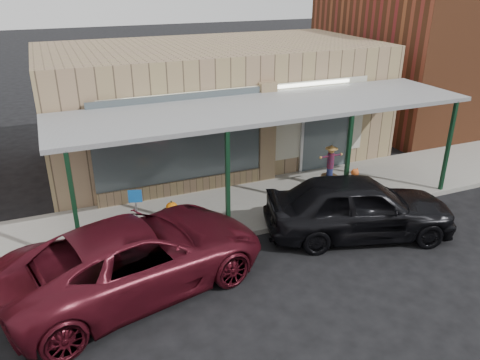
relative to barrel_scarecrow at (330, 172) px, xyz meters
name	(u,v)px	position (x,y,z in m)	size (l,w,h in m)	color
ground	(330,266)	(-2.32, -3.74, -0.63)	(120.00, 120.00, 0.00)	black
sidewalk	(266,202)	(-2.32, -0.14, -0.55)	(40.00, 3.20, 0.15)	gray
storefront	(214,103)	(-2.32, 4.43, 1.47)	(12.00, 6.25, 4.20)	#93755A
awning	(269,109)	(-2.32, -0.18, 2.38)	(12.00, 3.00, 3.04)	slate
block_buildings_near	(252,49)	(-0.32, 5.46, 3.14)	(61.00, 8.00, 8.00)	brown
barrel_scarecrow	(330,172)	(0.00, 0.00, 0.00)	(0.84, 0.68, 1.41)	brown
barrel_pumpkin	(172,216)	(-5.34, -0.51, -0.22)	(0.62, 0.62, 0.71)	brown
handicap_sign	(137,211)	(-6.42, -1.34, 0.54)	(0.32, 0.11, 1.58)	gray
parked_sedan	(359,206)	(-0.84, -2.70, 0.22)	(5.29, 3.33, 1.68)	black
car_maroon	(137,256)	(-6.71, -2.76, 0.18)	(2.68, 5.81, 1.62)	#4F0F1A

